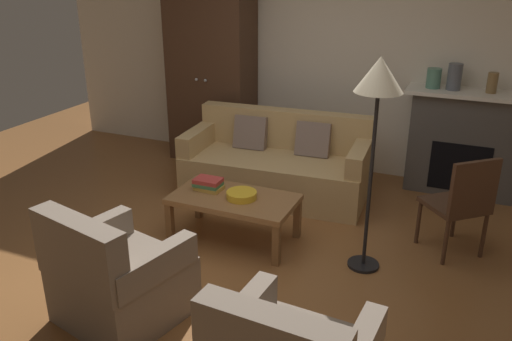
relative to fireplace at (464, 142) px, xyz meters
The scene contains 14 objects.
ground_plane 2.83m from the fireplace, 124.00° to the right, with size 9.60×9.60×0.00m, color brown.
back_wall 1.78m from the fireplace, behind, with size 7.20×0.10×2.80m, color silver.
fireplace is the anchor object (origin of this frame).
armoire 2.99m from the fireplace, behind, with size 1.06×0.57×2.08m.
couch 1.99m from the fireplace, 155.35° to the right, with size 1.97×0.97×0.86m.
coffee_table 2.63m from the fireplace, 132.71° to the right, with size 1.10×0.60×0.42m.
fruit_bowl 2.57m from the fireplace, 131.39° to the right, with size 0.27×0.27×0.06m, color gold.
book_stack 2.78m from the fireplace, 137.63° to the right, with size 0.25×0.18×0.11m.
mantel_vase_jade 0.76m from the fireplace, behind, with size 0.15×0.15×0.20m, color slate.
mantel_vase_slate 0.71m from the fireplace, behind, with size 0.14×0.14×0.27m, color #565B66.
mantel_vase_bronze 0.68m from the fireplace, ahead, with size 0.10×0.10×0.21m, color olive.
armchair_near_left 3.85m from the fireplace, 121.63° to the right, with size 0.92×0.92×0.88m.
side_chair_wooden 1.43m from the fireplace, 86.79° to the right, with size 0.62×0.62×0.90m.
floor_lamp 2.21m from the fireplace, 107.34° to the right, with size 0.36×0.36×1.73m.
Camera 1 is at (1.64, -3.44, 2.36)m, focal length 37.09 mm.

